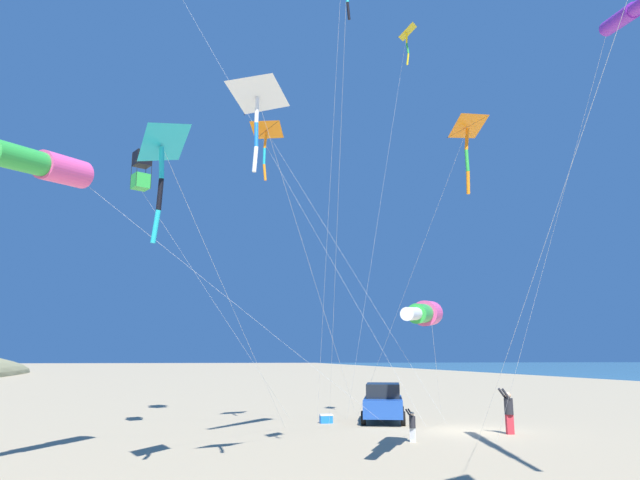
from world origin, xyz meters
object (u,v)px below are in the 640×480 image
Objects in this scene: kite_delta_teal_far_right at (466,127)px; kite_windsock_checkered_midright at (424,313)px; person_child_green_jacket at (412,424)px; kite_box_rainbow_low_near at (142,171)px; person_adult_flyer at (509,409)px; kite_delta_blue_topmost at (406,34)px; kite_delta_long_streamer_right at (266,131)px; parked_car at (383,402)px; cooler_box at (326,419)px; kite_windsock_yellow_midlevel at (22,159)px; kite_delta_small_distant at (160,145)px; kite_delta_green_low_center at (257,97)px.

kite_windsock_checkered_midright is at bearing 37.04° from kite_delta_teal_far_right.
person_child_green_jacket is 15.12m from kite_box_rainbow_low_near.
person_adult_flyer is 0.10× the size of kite_delta_blue_topmost.
kite_delta_teal_far_right is at bearing 148.37° from kite_delta_long_streamer_right.
parked_car is at bearing -149.66° from kite_delta_long_streamer_right.
kite_delta_blue_topmost is 1.35× the size of kite_delta_long_streamer_right.
cooler_box is at bearing -59.92° from kite_delta_blue_topmost.
parked_car is 17.95m from kite_delta_blue_topmost.
kite_windsock_yellow_midlevel is (17.80, 6.50, 7.63)m from person_adult_flyer.
kite_delta_teal_far_right reaches higher than parked_car.
kite_windsock_yellow_midlevel is (3.91, -1.60, -0.09)m from kite_delta_small_distant.
kite_delta_teal_far_right is at bearing -166.98° from kite_windsock_yellow_midlevel.
kite_delta_teal_far_right reaches higher than kite_box_rainbow_low_near.
kite_delta_long_streamer_right is at bearing 46.84° from cooler_box.
parked_car reaches higher than cooler_box.
kite_delta_green_low_center is (7.51, 13.91, 9.21)m from parked_car.
kite_delta_green_low_center is at bearing 29.51° from kite_windsock_checkered_midright.
kite_delta_small_distant is 1.03× the size of kite_windsock_checkered_midright.
parked_car is 3.01m from cooler_box.
kite_windsock_yellow_midlevel is at bearing 47.21° from cooler_box.
person_adult_flyer is 0.16× the size of kite_box_rainbow_low_near.
person_child_green_jacket is 0.10× the size of kite_box_rainbow_low_near.
person_adult_flyer is at bearing -149.75° from kite_delta_small_distant.
person_adult_flyer reaches higher than parked_car.
kite_windsock_yellow_midlevel is (6.44, -1.97, -1.51)m from kite_delta_green_low_center.
kite_box_rainbow_low_near is at bearing -3.42° from kite_delta_blue_topmost.
kite_delta_long_streamer_right is at bearing -132.61° from kite_windsock_yellow_midlevel.
kite_box_rainbow_low_near reaches higher than cooler_box.
kite_windsock_yellow_midlevel reaches higher than person_adult_flyer.
kite_windsock_yellow_midlevel is at bearing 13.02° from kite_delta_teal_far_right.
kite_box_rainbow_low_near is (11.71, 4.37, 9.97)m from parked_car.
kite_box_rainbow_low_near is 5.86m from kite_delta_long_streamer_right.
kite_delta_small_distant is at bearing 100.31° from kite_box_rainbow_low_near.
kite_windsock_yellow_midlevel is at bearing -16.99° from kite_delta_green_low_center.
kite_delta_long_streamer_right is at bearing -55.25° from kite_windsock_checkered_midright.
kite_delta_small_distant is at bearing 30.25° from person_adult_flyer.
cooler_box is 0.03× the size of kite_delta_blue_topmost.
kite_delta_small_distant is at bearing 19.36° from kite_windsock_checkered_midright.
kite_delta_small_distant is at bearing 40.15° from kite_delta_blue_topmost.
kite_delta_teal_far_right is at bearing 48.53° from person_adult_flyer.
person_adult_flyer is at bearing -131.47° from kite_delta_teal_far_right.
cooler_box is at bearing -73.68° from person_child_green_jacket.
kite_delta_blue_topmost is (-2.92, 5.05, 17.96)m from cooler_box.
person_child_green_jacket is 0.10× the size of kite_windsock_checkered_midright.
kite_delta_green_low_center is at bearing 83.82° from kite_delta_long_streamer_right.
kite_windsock_yellow_midlevel is at bearing 6.24° from kite_windsock_checkered_midright.
person_child_green_jacket is 0.10× the size of kite_delta_teal_far_right.
kite_delta_blue_topmost is at bearing -106.79° from kite_windsock_checkered_midright.
kite_delta_teal_far_right is 0.79× the size of kite_windsock_yellow_midlevel.
person_child_green_jacket is at bearing -101.57° from kite_windsock_checkered_midright.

